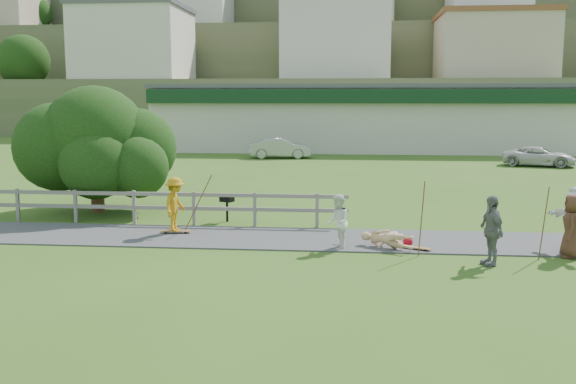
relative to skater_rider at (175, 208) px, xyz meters
name	(u,v)px	position (x,y,z in m)	size (l,w,h in m)	color
ground	(237,250)	(2.21, -1.83, -0.82)	(260.00, 260.00, 0.00)	#335719
path	(246,237)	(2.21, -0.33, -0.80)	(34.00, 3.00, 0.04)	#363639
fence	(116,202)	(-2.41, 1.47, -0.10)	(15.05, 0.10, 1.10)	#656159
strip_mall	(364,117)	(6.21, 33.11, 1.76)	(32.50, 10.75, 5.10)	beige
hillside	(334,34)	(2.21, 89.47, 13.59)	(220.00, 67.00, 47.50)	#4A5834
skater_rider	(175,208)	(0.00, 0.00, 0.00)	(1.06, 0.61, 1.64)	#BF8411
skater_fallen	(387,239)	(6.26, -1.33, -0.55)	(1.52, 0.36, 0.55)	tan
spectator_a	(338,222)	(4.92, -1.49, -0.06)	(0.74, 0.58, 1.52)	white
spectator_b	(491,230)	(8.72, -2.76, 0.05)	(1.02, 0.43, 1.75)	slate
spectator_c	(572,226)	(10.95, -1.80, 0.00)	(0.81, 0.52, 1.65)	#512F20
spectator_d	(575,220)	(11.13, -1.45, 0.10)	(1.70, 0.54, 1.84)	white
car_silver	(280,148)	(0.42, 24.83, -0.13)	(1.46, 4.18, 1.38)	#A0A1A7
car_white	(539,157)	(16.55, 21.20, -0.24)	(1.95, 4.22, 1.17)	silver
tree	(96,163)	(-3.88, 3.55, 0.95)	(6.04, 6.04, 3.55)	black
bbq	(227,208)	(1.17, 2.13, -0.38)	(0.41, 0.31, 0.89)	black
longboard_rider	(176,233)	(0.00, 0.00, -0.77)	(0.89, 0.22, 0.10)	brown
longboard_fallen	(417,249)	(7.06, -1.43, -0.78)	(0.81, 0.20, 0.09)	brown
helmet	(408,242)	(6.86, -0.98, -0.68)	(0.28, 0.28, 0.28)	#AF0817
pole_rider	(198,200)	(0.60, 0.40, 0.17)	(0.03, 0.03, 1.99)	brown
pole_spec_left	(422,219)	(7.10, -2.04, 0.17)	(0.03, 0.03, 1.99)	brown
pole_spec_right	(544,223)	(10.16, -2.11, 0.13)	(0.03, 0.03, 1.90)	brown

